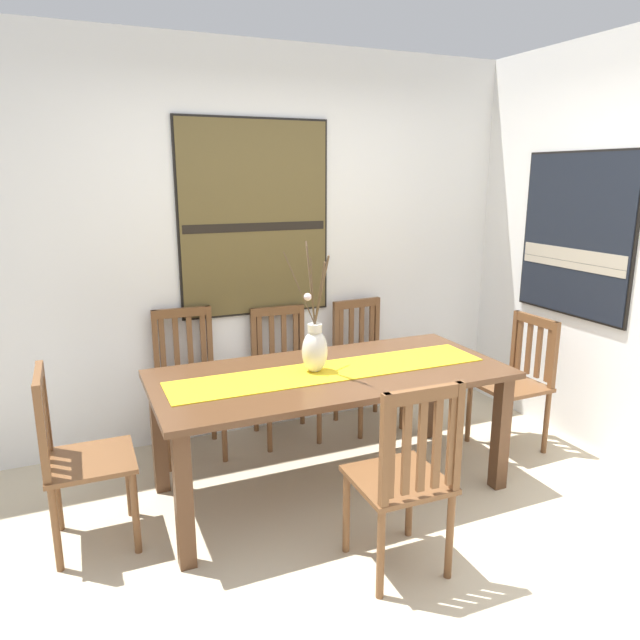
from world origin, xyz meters
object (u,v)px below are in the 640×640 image
(chair_0, at_px, (284,370))
(chair_4, at_px, (188,381))
(chair_3, at_px, (516,380))
(chair_2, at_px, (77,456))
(chair_5, at_px, (405,475))
(dining_table, at_px, (331,387))
(chair_1, at_px, (365,361))
(centerpiece_vase, at_px, (315,347))
(painting_on_back_wall, at_px, (255,219))
(painting_on_side_wall, at_px, (576,235))

(chair_0, distance_m, chair_4, 0.68)
(chair_3, distance_m, chair_4, 2.22)
(chair_2, height_order, chair_3, chair_2)
(chair_2, relative_size, chair_5, 0.97)
(dining_table, distance_m, chair_4, 1.08)
(chair_1, bearing_deg, chair_2, -158.44)
(dining_table, xyz_separation_m, chair_5, (-0.01, -0.84, -0.14))
(centerpiece_vase, distance_m, chair_1, 1.14)
(dining_table, bearing_deg, chair_1, 51.14)
(dining_table, bearing_deg, chair_0, 89.40)
(chair_2, height_order, chair_4, chair_4)
(chair_2, bearing_deg, chair_1, 21.56)
(chair_5, bearing_deg, painting_on_back_wall, 93.42)
(chair_1, height_order, chair_3, chair_1)
(chair_4, distance_m, painting_on_back_wall, 1.19)
(dining_table, distance_m, painting_on_side_wall, 2.01)
(chair_0, distance_m, chair_1, 0.63)
(chair_2, bearing_deg, painting_on_back_wall, 39.06)
(painting_on_side_wall, bearing_deg, dining_table, -178.02)
(chair_0, relative_size, painting_on_back_wall, 0.69)
(centerpiece_vase, bearing_deg, painting_on_back_wall, 91.47)
(chair_3, height_order, chair_5, chair_5)
(dining_table, xyz_separation_m, chair_2, (-1.38, -0.00, -0.15))
(chair_2, distance_m, chair_5, 1.61)
(chair_4, relative_size, painting_on_side_wall, 0.88)
(chair_4, bearing_deg, painting_on_side_wall, -17.04)
(chair_0, distance_m, chair_2, 1.62)
(chair_0, bearing_deg, centerpiece_vase, -97.03)
(dining_table, distance_m, chair_2, 1.39)
(dining_table, distance_m, chair_3, 1.41)
(chair_0, relative_size, chair_5, 0.95)
(chair_4, height_order, painting_on_back_wall, painting_on_back_wall)
(chair_1, bearing_deg, painting_on_back_wall, 163.48)
(dining_table, height_order, chair_0, chair_0)
(painting_on_side_wall, bearing_deg, painting_on_back_wall, 153.97)
(chair_4, bearing_deg, chair_5, -68.36)
(chair_0, height_order, chair_1, chair_1)
(chair_0, bearing_deg, chair_5, -90.48)
(chair_5, height_order, painting_on_side_wall, painting_on_side_wall)
(chair_3, height_order, painting_on_back_wall, painting_on_back_wall)
(chair_1, xyz_separation_m, chair_2, (-2.02, -0.80, 0.00))
(chair_3, distance_m, painting_on_side_wall, 1.06)
(chair_0, xyz_separation_m, painting_on_side_wall, (1.84, -0.77, 0.95))
(chair_1, distance_m, chair_5, 1.76)
(centerpiece_vase, relative_size, chair_3, 0.80)
(chair_4, height_order, chair_5, same)
(dining_table, distance_m, chair_1, 1.04)
(painting_on_back_wall, bearing_deg, chair_0, -56.75)
(chair_2, bearing_deg, chair_4, 49.68)
(centerpiece_vase, bearing_deg, chair_4, 125.52)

